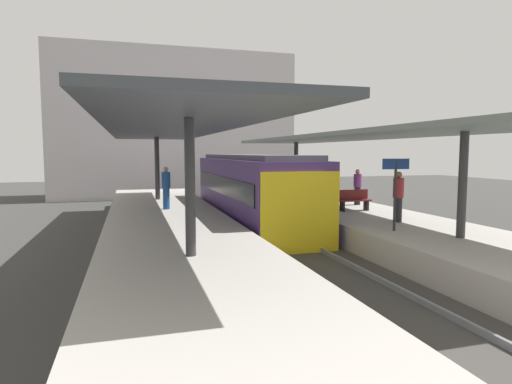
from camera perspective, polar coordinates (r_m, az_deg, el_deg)
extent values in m
plane|color=#383835|center=(15.98, 2.74, -7.01)|extent=(80.00, 80.00, 0.00)
cube|color=#ADA8A0|center=(15.09, -11.10, -5.89)|extent=(4.40, 28.00, 1.00)
cube|color=#ADA8A0|center=(17.47, 14.64, -4.44)|extent=(4.40, 28.00, 1.00)
cube|color=#423F3D|center=(15.95, 2.74, -6.66)|extent=(3.20, 28.00, 0.20)
cube|color=slate|center=(15.70, 0.24, -6.21)|extent=(0.08, 28.00, 0.14)
cube|color=slate|center=(16.17, 5.17, -5.90)|extent=(0.08, 28.00, 0.14)
cube|color=#472D6B|center=(19.03, -0.68, 0.00)|extent=(2.70, 11.55, 2.90)
cube|color=yellow|center=(13.58, 5.94, -2.78)|extent=(2.65, 0.08, 2.60)
cube|color=black|center=(18.68, -4.73, 0.97)|extent=(0.04, 10.63, 0.76)
cube|color=black|center=(19.42, 3.22, 1.14)|extent=(0.04, 10.63, 0.76)
cube|color=#515156|center=(18.95, -0.68, 4.68)|extent=(2.16, 10.98, 0.20)
cylinder|color=#333335|center=(9.97, -8.75, 0.60)|extent=(0.24, 0.24, 3.19)
cylinder|color=#333335|center=(22.51, -12.99, 3.09)|extent=(0.24, 0.24, 3.19)
cube|color=#3D4247|center=(16.23, -11.79, 8.23)|extent=(4.18, 21.00, 0.16)
cylinder|color=#333335|center=(13.31, 25.74, 0.85)|extent=(0.24, 0.24, 2.98)
cylinder|color=#333335|center=(24.17, 5.34, 3.10)|extent=(0.24, 0.24, 2.98)
cube|color=slate|center=(18.46, 12.66, 7.20)|extent=(4.18, 21.00, 0.16)
cube|color=black|center=(17.89, 11.39, -1.88)|extent=(0.08, 0.32, 0.40)
cube|color=black|center=(18.43, 14.42, -1.74)|extent=(0.08, 0.32, 0.40)
cube|color=maroon|center=(18.13, 12.94, -1.09)|extent=(1.40, 0.40, 0.06)
cube|color=maroon|center=(18.26, 12.68, -0.31)|extent=(1.40, 0.06, 0.40)
cylinder|color=#262628|center=(13.74, 17.97, -0.40)|extent=(0.08, 0.08, 2.20)
cube|color=navy|center=(13.68, 18.08, 3.57)|extent=(0.90, 0.06, 0.32)
cylinder|color=#232328|center=(20.28, 13.30, -0.50)|extent=(0.28, 0.28, 0.82)
cylinder|color=#7A337A|center=(20.22, 13.35, 1.50)|extent=(0.36, 0.36, 0.60)
sphere|color=tan|center=(20.20, 13.37, 2.66)|extent=(0.22, 0.22, 0.22)
cylinder|color=#232328|center=(15.62, 18.31, -2.25)|extent=(0.28, 0.28, 0.85)
cylinder|color=maroon|center=(15.54, 18.39, 0.54)|extent=(0.36, 0.36, 0.68)
sphere|color=#936B4C|center=(15.51, 18.44, 2.19)|extent=(0.22, 0.22, 0.22)
cylinder|color=navy|center=(18.59, -11.82, -0.85)|extent=(0.28, 0.28, 0.90)
cylinder|color=navy|center=(18.52, -11.87, 1.57)|extent=(0.36, 0.36, 0.67)
sphere|color=tan|center=(18.50, -11.89, 2.95)|extent=(0.22, 0.22, 0.22)
cube|color=#B7B2B7|center=(34.98, -10.81, 8.62)|extent=(18.00, 6.00, 11.00)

